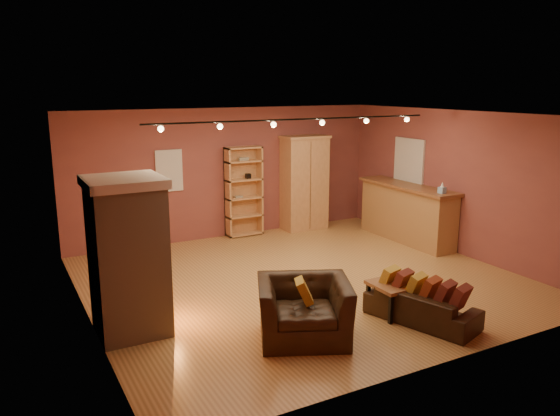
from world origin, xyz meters
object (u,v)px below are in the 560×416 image
bar_counter (407,212)px  loveseat (422,299)px  coffee_table (394,288)px  fireplace (129,256)px  bookcase (243,191)px  armoire (304,183)px  armchair (304,300)px

bar_counter → loveseat: (-2.59, -3.31, -0.28)m
loveseat → coffee_table: size_ratio=2.63×
fireplace → bar_counter: 6.48m
bookcase → loveseat: 5.43m
loveseat → bar_counter: bearing=-56.1°
bookcase → armoire: bearing=-6.5°
armoire → armchair: armoire is taller
loveseat → bookcase: bearing=-14.9°
armoire → bar_counter: bearing=-53.2°
armoire → loveseat: size_ratio=1.32×
loveseat → armchair: armchair is taller
bar_counter → coffee_table: bearing=-133.5°
armoire → bar_counter: armoire is taller
fireplace → loveseat: (3.65, -1.63, -0.72)m
armchair → bookcase: bearing=98.9°
coffee_table → bookcase: bearing=91.5°
coffee_table → loveseat: bearing=-69.0°
fireplace → bar_counter: (6.24, 1.68, -0.44)m
bar_counter → bookcase: bearing=144.4°
armoire → armchair: bearing=-120.7°
bookcase → fireplace: bearing=-131.9°
armchair → coffee_table: size_ratio=2.27×
loveseat → coffee_table: bearing=2.9°
fireplace → armoire: armoire is taller
armoire → bar_counter: (1.42, -1.90, -0.47)m
bookcase → loveseat: bookcase is taller
loveseat → armchair: (-1.70, 0.37, 0.19)m
bookcase → loveseat: bearing=-86.9°
fireplace → coffee_table: (3.49, -1.22, -0.66)m
loveseat → fireplace: bearing=47.8°
bar_counter → armchair: bar_counter is taller
coffee_table → armoire: bearing=74.5°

